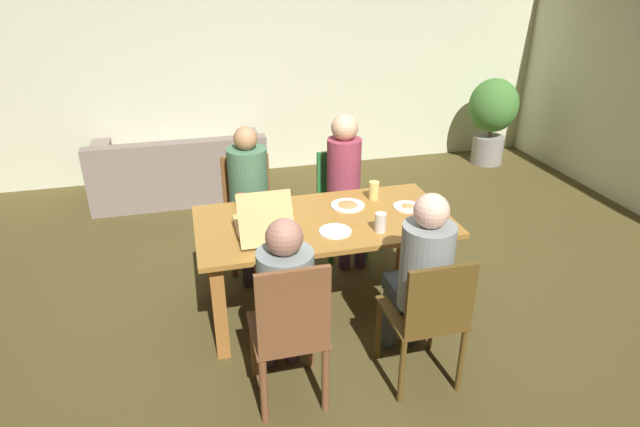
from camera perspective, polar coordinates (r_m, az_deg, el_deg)
The scene contains 20 objects.
ground_plane at distance 4.12m, azimuth 0.35°, elevation -10.01°, with size 20.00×20.00×0.00m, color #4B401F.
back_wall at distance 6.45m, azimuth -6.95°, elevation 17.12°, with size 7.26×0.12×2.92m, color beige.
dining_table at distance 3.79m, azimuth 0.38°, elevation -2.24°, with size 1.77×0.90×0.75m.
chair_0 at distance 3.23m, azimuth 11.55°, elevation -10.54°, with size 0.43×0.45×0.91m.
person_0 at distance 3.23m, azimuth 10.73°, elevation -6.05°, with size 0.31×0.50×1.25m.
chair_1 at distance 3.04m, azimuth -3.19°, elevation -12.52°, with size 0.42×0.44×1.00m.
person_1 at distance 3.06m, azimuth -3.84°, elevation -8.31°, with size 0.32×0.49×1.18m.
chair_2 at distance 4.72m, azimuth 2.23°, elevation 1.42°, with size 0.39×0.43×0.88m.
person_2 at distance 4.50m, azimuth 2.77°, elevation 3.97°, with size 0.29×0.49×1.26m.
chair_3 at distance 4.54m, azimuth -7.61°, elevation 0.56°, with size 0.42×0.39×0.93m.
person_3 at distance 4.33m, azimuth -7.53°, elevation 2.49°, with size 0.32×0.53×1.22m.
pizza_box_0 at distance 3.60m, azimuth -6.23°, elevation -0.98°, with size 0.35×0.52×0.33m.
plate_0 at distance 3.96m, azimuth 9.32°, elevation 0.75°, with size 0.21×0.21×0.03m.
plate_1 at distance 3.93m, azimuth 2.97°, elevation 0.93°, with size 0.25×0.25×0.03m.
plate_2 at distance 3.56m, azimuth 1.64°, elevation -1.91°, with size 0.22×0.22×0.01m.
drinking_glass_0 at distance 3.56m, azimuth 6.48°, elevation -0.96°, with size 0.08×0.08×0.13m, color silver.
drinking_glass_1 at distance 4.04m, azimuth 5.77°, elevation 2.45°, with size 0.08×0.08×0.14m, color #DFC266.
drinking_glass_2 at distance 3.92m, azimuth -8.46°, elevation 1.32°, with size 0.06×0.06×0.11m, color #B0522C.
couch at distance 6.09m, azimuth -14.71°, elevation 4.23°, with size 1.83×0.90×0.72m.
potted_plant at distance 7.09m, azimuth 17.94°, elevation 10.11°, with size 0.60×0.60×1.08m.
Camera 1 is at (-0.86, -3.23, 2.41)m, focal length 29.97 mm.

